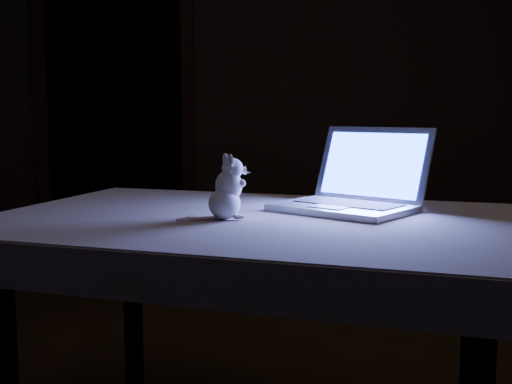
{
  "coord_description": "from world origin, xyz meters",
  "views": [
    {
      "loc": [
        -0.36,
        -1.94,
        1.0
      ],
      "look_at": [
        -0.28,
        -0.25,
        0.79
      ],
      "focal_mm": 45.0,
      "sensor_mm": 36.0,
      "label": 1
    }
  ],
  "objects": [
    {
      "name": "back_wall",
      "position": [
        0.0,
        2.5,
        1.3
      ],
      "size": [
        4.5,
        0.04,
        2.6
      ],
      "primitive_type": "cube",
      "color": "black",
      "rests_on": "ground"
    },
    {
      "name": "doorway",
      "position": [
        -1.1,
        2.5,
        1.06
      ],
      "size": [
        1.06,
        0.36,
        2.13
      ],
      "primitive_type": null,
      "color": "black",
      "rests_on": "back_wall"
    },
    {
      "name": "table",
      "position": [
        -0.28,
        -0.23,
        0.36
      ],
      "size": [
        1.55,
        1.28,
        0.71
      ],
      "primitive_type": null,
      "rotation": [
        0.0,
        0.0,
        -0.37
      ],
      "color": "black",
      "rests_on": "floor"
    },
    {
      "name": "tablecloth",
      "position": [
        -0.32,
        -0.18,
        0.67
      ],
      "size": [
        1.73,
        1.59,
        0.1
      ],
      "primitive_type": null,
      "rotation": [
        0.0,
        0.0,
        -0.57
      ],
      "color": "#B9AA9A",
      "rests_on": "table"
    },
    {
      "name": "laptop",
      "position": [
        -0.03,
        -0.14,
        0.85
      ],
      "size": [
        0.49,
        0.48,
        0.25
      ],
      "primitive_type": null,
      "rotation": [
        0.0,
        0.0,
        -0.74
      ],
      "color": "#B7B7BC",
      "rests_on": "tablecloth"
    },
    {
      "name": "plush_mouse",
      "position": [
        -0.36,
        -0.26,
        0.81
      ],
      "size": [
        0.16,
        0.16,
        0.17
      ],
      "primitive_type": null,
      "rotation": [
        0.0,
        0.0,
        -0.39
      ],
      "color": "white",
      "rests_on": "tablecloth"
    }
  ]
}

